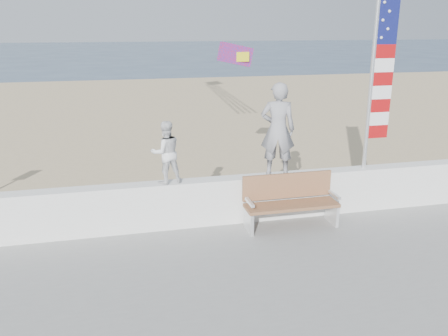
% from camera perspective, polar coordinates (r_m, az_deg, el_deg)
% --- Properties ---
extents(ground, '(220.00, 220.00, 0.00)m').
position_cam_1_polar(ground, '(7.75, 1.70, -13.55)').
color(ground, '#2E435C').
rests_on(ground, ground).
extents(sand, '(90.00, 40.00, 0.08)m').
position_cam_1_polar(sand, '(16.02, -6.70, 2.76)').
color(sand, tan).
rests_on(sand, ground).
extents(seawall, '(30.00, 0.35, 0.90)m').
position_cam_1_polar(seawall, '(9.23, -1.50, -4.01)').
color(seawall, white).
rests_on(seawall, boardwalk).
extents(adult, '(0.77, 0.62, 1.82)m').
position_cam_1_polar(adult, '(9.19, 6.48, 4.63)').
color(adult, gray).
rests_on(adult, seawall).
extents(child, '(0.64, 0.54, 1.17)m').
position_cam_1_polar(child, '(8.78, -7.01, 1.88)').
color(child, silver).
rests_on(child, seawall).
extents(bench, '(1.80, 0.57, 1.00)m').
position_cam_1_polar(bench, '(9.19, 7.94, -3.87)').
color(bench, '#8D5E3D').
rests_on(bench, boardwalk).
extents(flag, '(0.50, 0.08, 3.50)m').
position_cam_1_polar(flag, '(9.91, 18.01, 10.70)').
color(flag, white).
rests_on(flag, seawall).
extents(parafoil_kite, '(0.87, 0.38, 0.58)m').
position_cam_1_polar(parafoil_kite, '(11.23, 1.50, 13.46)').
color(parafoil_kite, red).
rests_on(parafoil_kite, ground).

